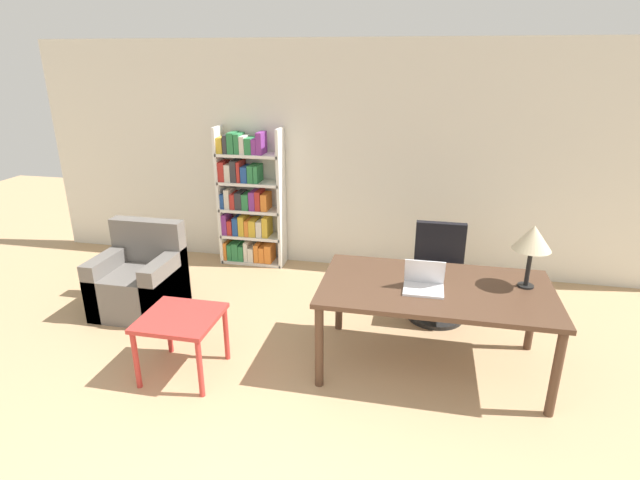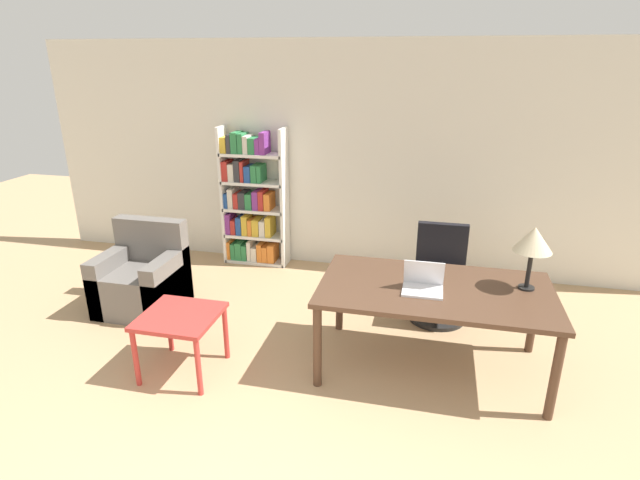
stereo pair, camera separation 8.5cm
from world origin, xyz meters
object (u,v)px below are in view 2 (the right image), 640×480
object	(u,v)px
desk	(435,296)
side_table_blue	(180,323)
table_lamp	(534,240)
laptop	(423,284)
office_chair	(439,278)
bookshelf	(251,202)
armchair	(143,281)

from	to	relation	value
desk	side_table_blue	size ratio (longest dim) A/B	3.04
table_lamp	side_table_blue	bearing A→B (deg)	-166.17
laptop	table_lamp	bearing A→B (deg)	15.54
desk	side_table_blue	world-z (taller)	desk
table_lamp	office_chair	world-z (taller)	table_lamp
laptop	table_lamp	xyz separation A→B (m)	(0.81, 0.22, 0.36)
office_chair	bookshelf	bearing A→B (deg)	158.33
laptop	armchair	size ratio (longest dim) A/B	0.35
armchair	bookshelf	world-z (taller)	bookshelf
office_chair	laptop	bearing A→B (deg)	-98.21
desk	bookshelf	xyz separation A→B (m)	(-2.28, 1.88, 0.12)
desk	armchair	size ratio (longest dim) A/B	2.05
side_table_blue	armchair	xyz separation A→B (m)	(-0.95, 0.95, -0.15)
desk	office_chair	size ratio (longest dim) A/B	1.98
desk	armchair	xyz separation A→B (m)	(-2.95, 0.42, -0.37)
office_chair	side_table_blue	distance (m)	2.53
office_chair	side_table_blue	bearing A→B (deg)	-144.32
armchair	bookshelf	xyz separation A→B (m)	(0.67, 1.45, 0.49)
office_chair	bookshelf	distance (m)	2.53
laptop	side_table_blue	bearing A→B (deg)	-166.90
laptop	armchair	distance (m)	2.94
side_table_blue	office_chair	bearing A→B (deg)	35.68
desk	bookshelf	size ratio (longest dim) A/B	1.08
table_lamp	office_chair	bearing A→B (deg)	129.20
desk	side_table_blue	distance (m)	2.09
bookshelf	laptop	bearing A→B (deg)	-41.92
armchair	bookshelf	size ratio (longest dim) A/B	0.53
desk	laptop	bearing A→B (deg)	-141.60
office_chair	bookshelf	world-z (taller)	bookshelf
desk	table_lamp	bearing A→B (deg)	11.60
desk	laptop	size ratio (longest dim) A/B	5.91
office_chair	table_lamp	bearing A→B (deg)	-50.80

